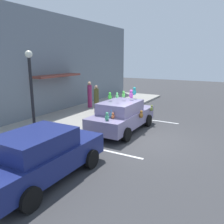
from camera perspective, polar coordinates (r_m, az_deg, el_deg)
The scene contains 11 objects.
ground_plane at distance 10.61m, azimuth 7.57°, elevation -6.88°, with size 60.00×60.00×0.00m, color #38383A.
sidewalk at distance 13.17m, azimuth -13.05°, elevation -2.75°, with size 24.00×4.00×0.15m, color gray.
storefront_building at distance 14.24m, azimuth -20.19°, elevation 10.72°, with size 24.00×1.25×6.40m.
parking_stripe_front at distance 14.03m, azimuth 9.08°, elevation -1.89°, with size 0.12×3.60×0.01m, color silver.
parking_stripe_rear at distance 9.45m, azimuth -2.50°, elevation -9.33°, with size 0.12×3.60×0.01m, color silver.
plush_covered_car at distance 11.61m, azimuth 2.49°, elevation -0.84°, with size 4.35×2.09×2.16m.
parked_sedan_behind at distance 7.35m, azimuth -17.31°, elevation -10.16°, with size 4.21×2.01×1.54m.
teddy_bear_on_sidewalk at distance 14.81m, azimuth -2.28°, elevation 0.79°, with size 0.32×0.27×0.61m.
street_lamp_post at distance 9.55m, azimuth -19.39°, elevation 5.50°, with size 0.28×0.28×3.77m.
pedestrian_walking_past at distance 16.54m, azimuth -5.57°, elevation 4.19°, with size 0.32×0.32×1.85m.
pedestrian_by_lamp at distance 15.06m, azimuth -3.89°, elevation 3.09°, with size 0.31×0.31×1.76m.
Camera 1 is at (-9.28, -3.63, 3.64)m, focal length 36.78 mm.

